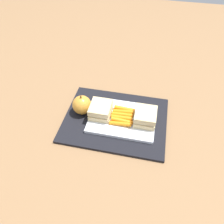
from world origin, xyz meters
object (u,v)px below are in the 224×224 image
sandwich_half_right (101,110)px  apple (82,105)px  carrot_sticks_bundle (122,116)px  sandwich_half_left (145,117)px  food_tray (122,119)px

sandwich_half_right → apple: size_ratio=1.01×
sandwich_half_right → carrot_sticks_bundle: 0.08m
sandwich_half_left → sandwich_half_right: same height
sandwich_half_right → apple: apple is taller
food_tray → apple: 0.15m
food_tray → sandwich_half_right: 0.08m
food_tray → sandwich_half_right: sandwich_half_right is taller
food_tray → sandwich_half_left: (-0.08, 0.00, 0.03)m
carrot_sticks_bundle → apple: size_ratio=1.09×
food_tray → carrot_sticks_bundle: 0.01m
sandwich_half_left → carrot_sticks_bundle: bearing=-0.4°
food_tray → sandwich_half_left: bearing=180.0°
food_tray → apple: (0.15, -0.01, 0.03)m
sandwich_half_right → carrot_sticks_bundle: bearing=-179.6°
sandwich_half_left → apple: size_ratio=1.01×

